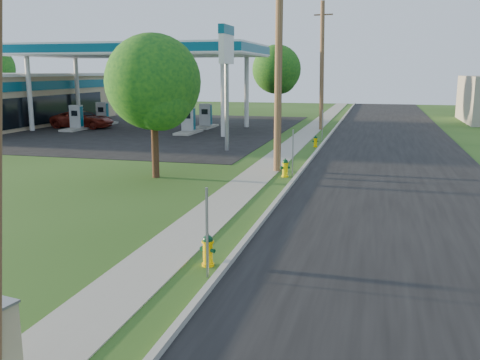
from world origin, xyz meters
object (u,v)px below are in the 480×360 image
utility_pole_mid (279,58)px  hydrant_mid (285,168)px  hydrant_far (315,141)px  tree_lot (278,71)px  fuel_pump_sw (103,116)px  tree_verge (155,86)px  fuel_pump_ne (188,124)px  utility_pole_far (322,66)px  hydrant_near (208,250)px  fuel_pump_nw (77,121)px  fuel_pump_se (206,119)px  price_pylon (226,52)px  car_red (83,119)px

utility_pole_mid → hydrant_mid: bearing=-65.0°
hydrant_far → tree_lot: bearing=107.4°
fuel_pump_sw → tree_verge: tree_verge is taller
fuel_pump_ne → fuel_pump_sw: size_ratio=1.00×
utility_pole_far → hydrant_near: bearing=-88.8°
fuel_pump_nw → hydrant_mid: (18.48, -14.23, -0.33)m
hydrant_far → fuel_pump_nw: bearing=165.6°
hydrant_mid → fuel_pump_se: bearing=117.5°
fuel_pump_ne → price_pylon: (5.00, -7.50, 4.71)m
fuel_pump_sw → fuel_pump_ne: bearing=-24.0°
tree_lot → car_red: bearing=-138.0°
utility_pole_far → price_pylon: 13.11m
utility_pole_mid → fuel_pump_sw: bearing=136.5°
fuel_pump_ne → hydrant_near: (9.54, -25.13, -0.34)m
fuel_pump_nw → price_pylon: size_ratio=0.47×
hydrant_mid → utility_pole_far: bearing=91.7°
utility_pole_mid → fuel_pump_sw: size_ratio=3.06×
fuel_pump_nw → fuel_pump_sw: 4.00m
utility_pole_mid → fuel_pump_nw: 22.52m
fuel_pump_sw → hydrant_near: bearing=-57.5°
hydrant_near → tree_verge: bearing=119.2°
utility_pole_mid → hydrant_mid: (0.58, -1.23, -4.56)m
price_pylon → fuel_pump_se: bearing=113.5°
fuel_pump_nw → car_red: 1.58m
fuel_pump_nw → price_pylon: bearing=-28.2°
utility_pole_far → hydrant_mid: 19.74m
hydrant_near → hydrant_mid: bearing=90.4°
utility_pole_far → hydrant_mid: size_ratio=11.94×
fuel_pump_se → tree_verge: (4.30, -19.75, 3.10)m
fuel_pump_se → hydrant_near: 30.66m
fuel_pump_ne → hydrant_mid: 17.10m
utility_pole_mid → price_pylon: (-3.90, 5.50, 0.48)m
fuel_pump_ne → fuel_pump_se: size_ratio=1.00×
utility_pole_far → hydrant_near: (0.64, -30.13, -4.42)m
fuel_pump_sw → tree_verge: bearing=-56.1°
utility_pole_mid → utility_pole_far: utility_pole_mid is taller
fuel_pump_nw → hydrant_far: fuel_pump_nw is taller
price_pylon → car_red: (-14.39, 9.02, -4.76)m
fuel_pump_ne → fuel_pump_se: (0.00, 4.00, 0.00)m
fuel_pump_nw → fuel_pump_ne: size_ratio=1.00×
hydrant_near → car_red: size_ratio=0.16×
utility_pole_far → hydrant_far: size_ratio=13.80×
fuel_pump_nw → hydrant_near: bearing=-53.6°
tree_verge → utility_pole_mid: bearing=30.9°
fuel_pump_sw → hydrant_near: fuel_pump_sw is taller
hydrant_mid → fuel_pump_nw: bearing=142.4°
fuel_pump_ne → car_red: 9.52m
fuel_pump_nw → fuel_pump_se: 9.85m
tree_lot → hydrant_mid: size_ratio=8.60×
utility_pole_far → price_pylon: size_ratio=1.39×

